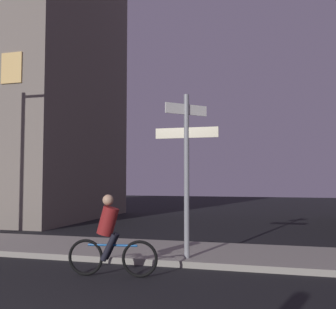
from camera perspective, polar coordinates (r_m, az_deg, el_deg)
name	(u,v)px	position (r m, az deg, el deg)	size (l,w,h in m)	color
sidewalk_kerb	(153,251)	(10.44, -2.11, -13.74)	(40.00, 2.74, 0.14)	gray
signpost	(187,162)	(9.05, 2.69, -1.04)	(1.47, 0.81, 3.73)	gray
cyclist	(110,238)	(8.09, -8.34, -11.84)	(1.81, 0.38, 1.61)	black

